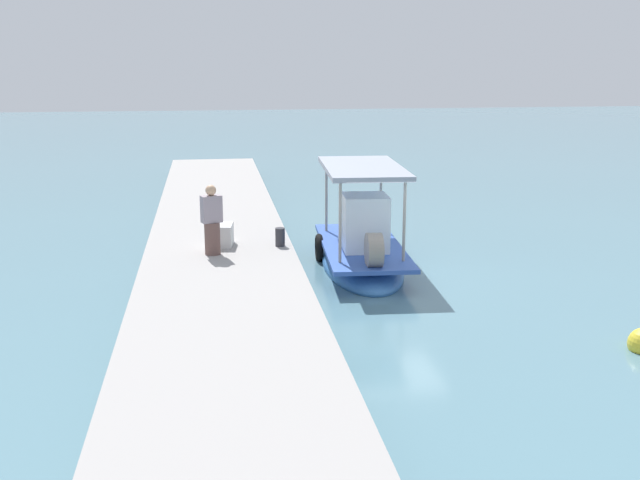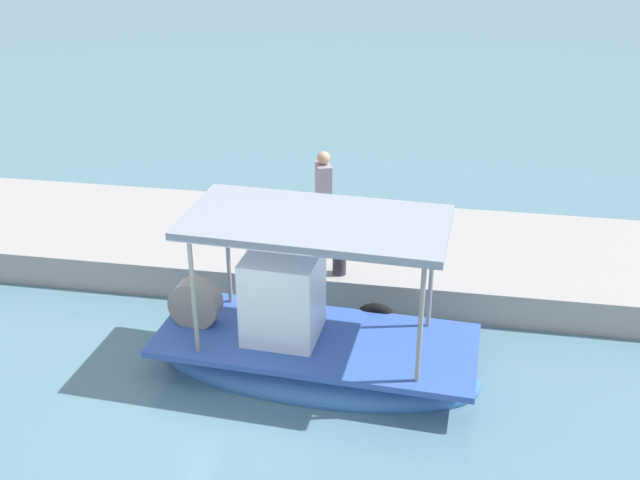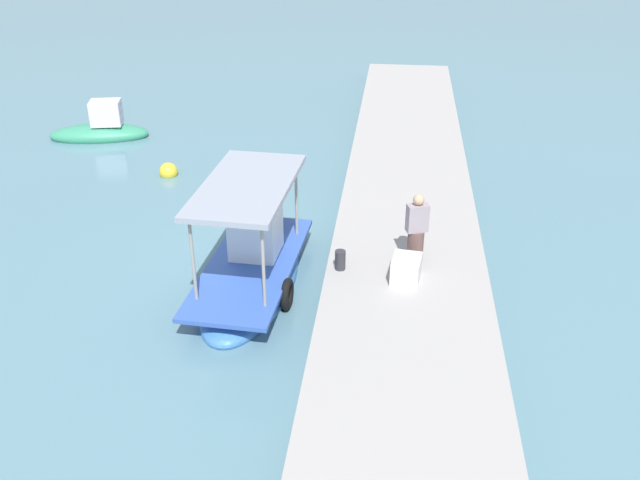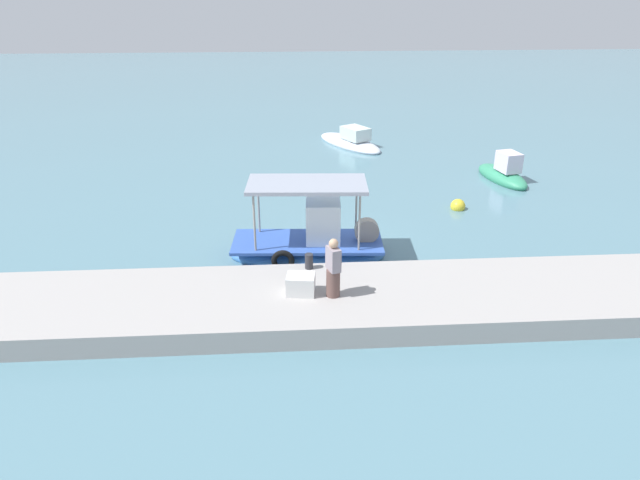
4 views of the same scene
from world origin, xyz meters
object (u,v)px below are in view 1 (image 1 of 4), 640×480
object	(u,v)px
fisherman_near_bollard	(212,223)
mooring_bollard	(280,237)
main_fishing_boat	(362,251)
cargo_crate	(220,235)

from	to	relation	value
fisherman_near_bollard	mooring_bollard	distance (m)	1.84
main_fishing_boat	fisherman_near_bollard	distance (m)	3.86
main_fishing_boat	fisherman_near_bollard	bearing A→B (deg)	-83.59
main_fishing_boat	fisherman_near_bollard	world-z (taller)	main_fishing_boat
main_fishing_boat	cargo_crate	size ratio (longest dim) A/B	6.85
mooring_bollard	cargo_crate	world-z (taller)	cargo_crate
mooring_bollard	cargo_crate	bearing A→B (deg)	-101.33
mooring_bollard	cargo_crate	size ratio (longest dim) A/B	0.60
main_fishing_boat	cargo_crate	bearing A→B (deg)	-97.23
cargo_crate	fisherman_near_bollard	bearing A→B (deg)	-12.75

